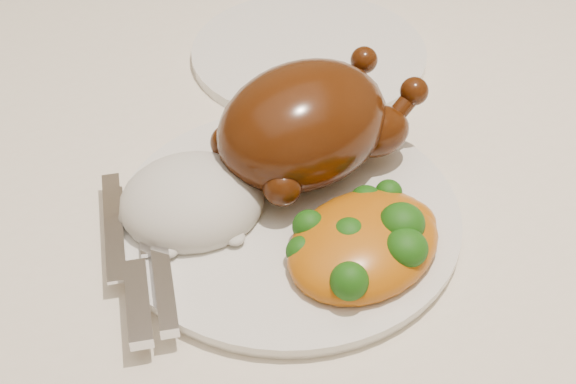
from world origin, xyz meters
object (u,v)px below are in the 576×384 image
object	(u,v)px
dinner_plate	(288,217)
side_plate	(309,53)
roast_chicken	(307,123)
dining_table	(190,220)

from	to	relation	value
dinner_plate	side_plate	world-z (taller)	same
side_plate	roast_chicken	size ratio (longest dim) A/B	1.20
dining_table	side_plate	size ratio (longest dim) A/B	6.94
dinner_plate	roast_chicken	distance (m)	0.07
dining_table	side_plate	world-z (taller)	side_plate
dining_table	dinner_plate	size ratio (longest dim) A/B	6.18
side_plate	roast_chicken	xyz separation A→B (m)	(-0.07, -0.17, 0.05)
dining_table	dinner_plate	xyz separation A→B (m)	(0.05, -0.14, 0.11)
dining_table	side_plate	bearing A→B (deg)	26.80
dinner_plate	side_plate	bearing A→B (deg)	64.15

